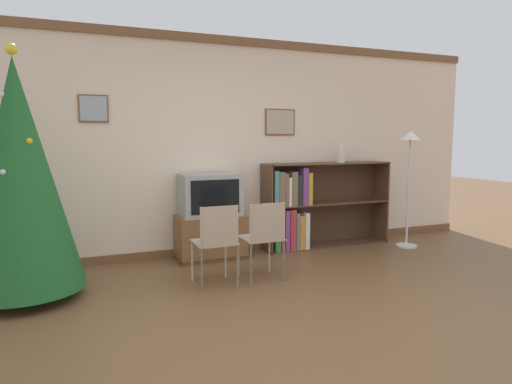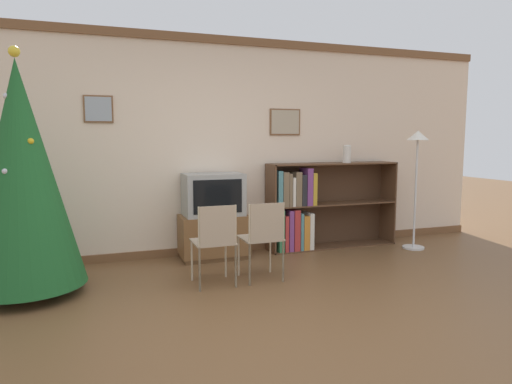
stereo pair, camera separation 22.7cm
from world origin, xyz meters
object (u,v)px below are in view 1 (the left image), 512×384
folding_chair_left (217,240)px  folding_chair_right (264,236)px  tv_console (211,237)px  standing_lamp (410,158)px  christmas_tree (19,176)px  bookshelf (304,207)px  vase (341,154)px  television (210,195)px

folding_chair_left → folding_chair_right: size_ratio=1.00×
tv_console → folding_chair_right: size_ratio=0.99×
tv_console → standing_lamp: 2.81m
christmas_tree → bookshelf: (3.26, 0.73, -0.57)m
vase → standing_lamp: standing_lamp is taller
tv_console → folding_chair_right: (0.25, -1.04, 0.20)m
bookshelf → vase: (0.53, -0.05, 0.69)m
standing_lamp → folding_chair_right: bearing=-165.2°
folding_chair_right → vase: 2.05m
folding_chair_left → folding_chair_right: bearing=0.0°
television → vase: (1.83, 0.01, 0.47)m
christmas_tree → bookshelf: bearing=12.7°
folding_chair_left → standing_lamp: 3.03m
folding_chair_left → bookshelf: size_ratio=0.46×
folding_chair_left → bookshelf: bookshelf is taller
folding_chair_right → vase: vase is taller
folding_chair_left → bookshelf: bearing=35.2°
christmas_tree → tv_console: christmas_tree is taller
bookshelf → vase: bearing=-5.0°
christmas_tree → standing_lamp: (4.59, 0.27, 0.06)m
television → standing_lamp: bearing=-9.0°
vase → bookshelf: bearing=175.0°
folding_chair_left → folding_chair_right: (0.50, 0.00, 0.00)m
television → standing_lamp: standing_lamp is taller
folding_chair_left → tv_console: bearing=76.4°
television → bookshelf: bearing=2.3°
bookshelf → standing_lamp: 1.54m
christmas_tree → folding_chair_left: size_ratio=2.77×
christmas_tree → tv_console: 2.25m
vase → standing_lamp: 0.90m
standing_lamp → television: bearing=171.0°
vase → tv_console: bearing=-179.9°
folding_chair_right → folding_chair_left: bearing=180.0°
television → folding_chair_left: 1.12m
tv_console → folding_chair_left: (-0.25, -1.04, 0.20)m
tv_console → television: (0.00, -0.00, 0.52)m
television → bookshelf: 1.32m
folding_chair_right → television: bearing=103.6°
christmas_tree → folding_chair_right: christmas_tree is taller
tv_console → folding_chair_left: folding_chair_left is taller
folding_chair_right → vase: (1.58, 1.05, 0.78)m
tv_console → vase: bearing=0.1°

